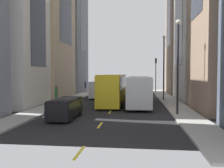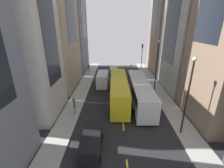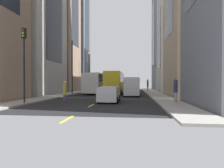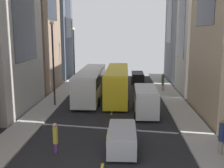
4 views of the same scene
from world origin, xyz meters
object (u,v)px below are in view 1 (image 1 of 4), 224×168
pedestrian_crossing_mid (141,88)px  car_black_1 (66,107)px  city_bus_white (139,88)px  car_silver_0 (118,89)px  streetcar_yellow (113,87)px  delivery_van_white (99,88)px  pedestrian_waiting_curb (85,86)px  traffic_light_near_corner (156,69)px  pedestrian_walking_far (56,95)px

pedestrian_crossing_mid → car_black_1: bearing=101.6°
city_bus_white → car_silver_0: (3.93, -14.98, -1.12)m
city_bus_white → pedestrian_crossing_mid: city_bus_white is taller
streetcar_yellow → car_silver_0: 14.68m
delivery_van_white → pedestrian_waiting_curb: size_ratio=2.37×
car_silver_0 → pedestrian_crossing_mid: (-4.27, -0.77, 0.22)m
delivery_van_white → traffic_light_near_corner: traffic_light_near_corner is taller
pedestrian_crossing_mid → pedestrian_walking_far: size_ratio=0.90×
traffic_light_near_corner → car_silver_0: bearing=21.9°
city_bus_white → delivery_van_white: size_ratio=2.45×
pedestrian_waiting_curb → pedestrian_crossing_mid: (-10.51, -0.16, -0.23)m
car_silver_0 → pedestrian_crossing_mid: size_ratio=2.02×
car_black_1 → pedestrian_crossing_mid: size_ratio=2.21×
pedestrian_waiting_curb → delivery_van_white: bearing=143.9°
delivery_van_white → pedestrian_crossing_mid: 11.13m
car_black_1 → pedestrian_crossing_mid: (-6.36, -25.67, 0.14)m
city_bus_white → streetcar_yellow: bearing=-6.8°
streetcar_yellow → pedestrian_waiting_curb: bearing=-65.2°
delivery_van_white → pedestrian_waiting_curb: 9.82m
pedestrian_walking_far → traffic_light_near_corner: (-12.31, -21.56, 3.27)m
traffic_light_near_corner → delivery_van_white: bearing=50.2°
car_silver_0 → traffic_light_near_corner: bearing=-158.1°
car_silver_0 → streetcar_yellow: bearing=93.0°
pedestrian_crossing_mid → streetcar_yellow: bearing=102.7°
city_bus_white → car_black_1: (6.02, 9.92, -1.04)m
pedestrian_walking_far → pedestrian_waiting_curb: bearing=-141.5°
delivery_van_white → car_black_1: (-0.06, 16.59, -0.54)m
delivery_van_white → car_silver_0: delivery_van_white is taller
pedestrian_walking_far → pedestrian_crossing_mid: bearing=-170.6°
car_silver_0 → car_black_1: 24.99m
car_black_1 → pedestrian_crossing_mid: bearing=-103.9°
pedestrian_waiting_curb → streetcar_yellow: bearing=144.0°
city_bus_white → pedestrian_waiting_curb: bearing=-56.9°
streetcar_yellow → car_black_1: bearing=74.4°
pedestrian_walking_far → car_black_1: bearing=61.3°
pedestrian_waiting_curb → pedestrian_crossing_mid: size_ratio=1.08×
city_bus_white → pedestrian_walking_far: bearing=22.2°
pedestrian_crossing_mid → city_bus_white: bearing=114.2°
car_silver_0 → pedestrian_walking_far: (5.14, 18.68, 0.49)m
pedestrian_crossing_mid → traffic_light_near_corner: size_ratio=0.32×
delivery_van_white → car_silver_0: 8.61m
car_black_1 → pedestrian_waiting_curb: bearing=-80.8°
delivery_van_white → traffic_light_near_corner: 14.90m
city_bus_white → pedestrian_waiting_curb: city_bus_white is taller
city_bus_white → car_black_1: city_bus_white is taller
car_black_1 → traffic_light_near_corner: size_ratio=0.70×
pedestrian_waiting_curb → pedestrian_walking_far: (-1.11, 19.28, 0.04)m
delivery_van_white → car_black_1: bearing=90.2°
streetcar_yellow → traffic_light_near_corner: bearing=-110.1°
delivery_van_white → car_silver_0: size_ratio=1.26×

